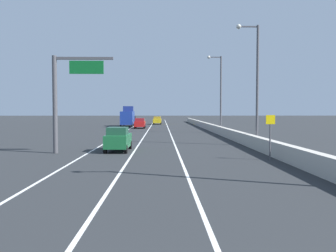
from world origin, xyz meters
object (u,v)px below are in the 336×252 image
lamp_post_right_third (219,89)px  car_black_3 (132,120)px  speed_advisory_sign (270,134)px  car_green_2 (118,139)px  overhead_sign_gantry (64,92)px  lamp_post_right_second (255,77)px  car_yellow_0 (157,120)px  box_truck (128,117)px  car_red_1 (140,123)px

lamp_post_right_third → car_black_3: size_ratio=2.62×
speed_advisory_sign → car_green_2: size_ratio=0.74×
overhead_sign_gantry → lamp_post_right_second: 17.14m
speed_advisory_sign → lamp_post_right_third: bearing=87.3°
speed_advisory_sign → car_yellow_0: size_ratio=0.69×
speed_advisory_sign → car_green_2: 11.98m
overhead_sign_gantry → car_yellow_0: (6.50, 55.95, -3.77)m
lamp_post_right_third → box_truck: (-15.46, 21.36, -4.47)m
speed_advisory_sign → box_truck: box_truck is taller
box_truck → lamp_post_right_third: bearing=-54.1°
lamp_post_right_second → car_yellow_0: 51.79m
lamp_post_right_second → car_black_3: (-15.64, 50.02, -5.37)m
speed_advisory_sign → box_truck: 50.97m
speed_advisory_sign → car_yellow_0: 60.58m
lamp_post_right_second → car_green_2: (-12.24, -4.14, -5.43)m
speed_advisory_sign → lamp_post_right_third: (1.29, 27.59, 4.65)m
car_yellow_0 → car_green_2: (-2.56, -54.72, 0.02)m
lamp_post_right_second → car_yellow_0: size_ratio=2.59×
overhead_sign_gantry → lamp_post_right_third: lamp_post_right_third is taller
overhead_sign_gantry → car_black_3: bearing=89.4°
car_black_3 → box_truck: size_ratio=0.46×
car_yellow_0 → car_red_1: size_ratio=1.02×
lamp_post_right_second → car_black_3: 52.68m
overhead_sign_gantry → car_black_3: (0.55, 55.38, -3.69)m
lamp_post_right_second → car_green_2: lamp_post_right_second is taller
car_green_2 → box_truck: size_ratio=0.44×
lamp_post_right_second → overhead_sign_gantry: bearing=-161.7°
overhead_sign_gantry → lamp_post_right_third: 28.47m
speed_advisory_sign → car_yellow_0: (-8.15, 60.02, -0.81)m
lamp_post_right_third → car_red_1: 19.33m
car_green_2 → speed_advisory_sign: bearing=-26.3°
lamp_post_right_second → lamp_post_right_third: bearing=90.8°
speed_advisory_sign → lamp_post_right_second: lamp_post_right_second is taller
speed_advisory_sign → lamp_post_right_third: 28.01m
car_red_1 → box_truck: bearing=111.4°
speed_advisory_sign → car_red_1: 42.81m
car_black_3 → box_truck: bearing=-90.3°
overhead_sign_gantry → car_red_1: (3.48, 37.24, -3.78)m
car_red_1 → box_truck: size_ratio=0.46×
overhead_sign_gantry → box_truck: (0.48, 44.89, -2.79)m
lamp_post_right_second → car_red_1: bearing=111.7°
car_red_1 → car_black_3: 18.38m
car_black_3 → lamp_post_right_third: bearing=-64.2°
overhead_sign_gantry → car_black_3: 55.51m
box_truck → car_green_2: bearing=-85.5°
car_black_3 → car_green_2: bearing=-86.4°
car_red_1 → car_black_3: car_black_3 is taller
lamp_post_right_second → car_black_3: bearing=107.4°
car_yellow_0 → car_red_1: car_yellow_0 is taller
speed_advisory_sign → car_yellow_0: bearing=97.7°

